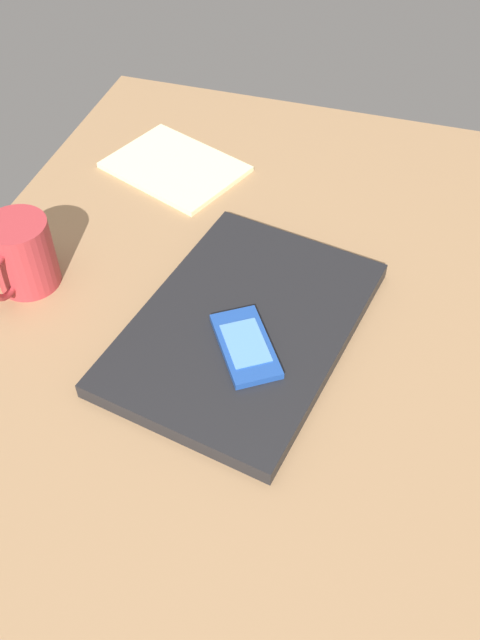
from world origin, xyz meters
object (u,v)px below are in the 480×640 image
laptop_closed (240,325)px  coffee_mug (22,255)px  cell_phone_on_laptop (245,346)px  notepad (175,167)px

laptop_closed → coffee_mug: bearing=-79.8°
cell_phone_on_laptop → notepad: (-33.61, -21.44, -2.16)cm
notepad → coffee_mug: coffee_mug is taller
laptop_closed → coffee_mug: coffee_mug is taller
laptop_closed → notepad: laptop_closed is taller
coffee_mug → laptop_closed: bearing=89.5°
laptop_closed → coffee_mug: (-0.24, -28.73, 3.73)cm
cell_phone_on_laptop → notepad: size_ratio=0.63×
cell_phone_on_laptop → coffee_mug: coffee_mug is taller
laptop_closed → cell_phone_on_laptop: bearing=35.5°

